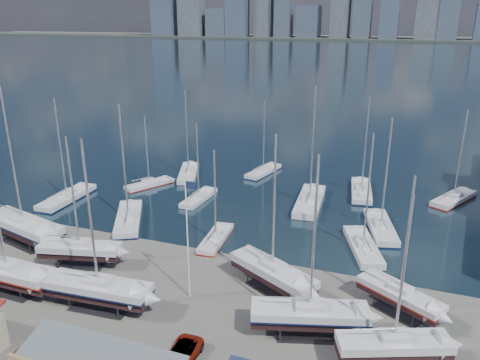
% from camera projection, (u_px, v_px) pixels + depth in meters
% --- Properties ---
extents(ground, '(1400.00, 1400.00, 0.00)m').
position_uv_depth(ground, '(187.00, 298.00, 46.53)').
color(ground, '#605E59').
rests_on(ground, ground).
extents(water, '(1400.00, 600.00, 0.40)m').
position_uv_depth(water, '(387.00, 58.00, 321.38)').
color(water, '#172A36').
rests_on(water, ground).
extents(far_shore, '(1400.00, 80.00, 2.20)m').
position_uv_depth(far_shore, '(401.00, 39.00, 551.44)').
color(far_shore, '#2D332D').
rests_on(far_shore, ground).
extents(skyline, '(639.14, 43.80, 107.69)m').
position_uv_depth(skyline, '(398.00, 5.00, 535.89)').
color(skyline, '#475166').
rests_on(skyline, far_shore).
extents(sailboat_cradle_0, '(12.61, 6.18, 19.36)m').
position_uv_depth(sailboat_cradle_0, '(23.00, 226.00, 57.15)').
color(sailboat_cradle_0, '#2D2D33').
rests_on(sailboat_cradle_0, ground).
extents(sailboat_cradle_1, '(10.68, 3.12, 17.12)m').
position_uv_depth(sailboat_cradle_1, '(7.00, 273.00, 47.08)').
color(sailboat_cradle_1, '#2D2D33').
rests_on(sailboat_cradle_1, ground).
extents(sailboat_cradle_2, '(9.44, 4.69, 14.93)m').
position_uv_depth(sailboat_cradle_2, '(80.00, 249.00, 52.00)').
color(sailboat_cradle_2, '#2D2D33').
rests_on(sailboat_cradle_2, ground).
extents(sailboat_cradle_3, '(10.60, 3.65, 16.78)m').
position_uv_depth(sailboat_cradle_3, '(99.00, 289.00, 44.28)').
color(sailboat_cradle_3, '#2D2D33').
rests_on(sailboat_cradle_3, ground).
extents(sailboat_cradle_4, '(10.18, 7.29, 16.39)m').
position_uv_depth(sailboat_cradle_4, '(272.00, 272.00, 47.18)').
color(sailboat_cradle_4, '#2D2D33').
rests_on(sailboat_cradle_4, ground).
extents(sailboat_cradle_5, '(10.65, 5.68, 16.54)m').
position_uv_depth(sailboat_cradle_5, '(310.00, 315.00, 40.50)').
color(sailboat_cradle_5, '#2D2D33').
rests_on(sailboat_cradle_5, ground).
extents(sailboat_cradle_6, '(8.41, 6.36, 13.76)m').
position_uv_depth(sailboat_cradle_6, '(400.00, 295.00, 43.54)').
color(sailboat_cradle_6, '#2D2D33').
rests_on(sailboat_cradle_6, ground).
extents(sailboat_cradle_7, '(9.23, 5.64, 14.70)m').
position_uv_depth(sailboat_cradle_7, '(394.00, 345.00, 36.88)').
color(sailboat_cradle_7, '#2D2D33').
rests_on(sailboat_cradle_7, ground).
extents(sailboat_moored_0, '(3.33, 10.95, 16.25)m').
position_uv_depth(sailboat_moored_0, '(67.00, 199.00, 71.11)').
color(sailboat_moored_0, black).
rests_on(sailboat_moored_0, water).
extents(sailboat_moored_1, '(6.02, 8.36, 12.36)m').
position_uv_depth(sailboat_moored_1, '(149.00, 185.00, 77.02)').
color(sailboat_moored_1, black).
rests_on(sailboat_moored_1, water).
extents(sailboat_moored_2, '(6.34, 10.71, 15.63)m').
position_uv_depth(sailboat_moored_2, '(188.00, 174.00, 82.20)').
color(sailboat_moored_2, black).
rests_on(sailboat_moored_2, water).
extents(sailboat_moored_3, '(8.17, 11.43, 16.88)m').
position_uv_depth(sailboat_moored_3, '(129.00, 220.00, 63.63)').
color(sailboat_moored_3, black).
rests_on(sailboat_moored_3, water).
extents(sailboat_moored_4, '(2.76, 8.43, 12.56)m').
position_uv_depth(sailboat_moored_4, '(199.00, 198.00, 71.20)').
color(sailboat_moored_4, black).
rests_on(sailboat_moored_4, water).
extents(sailboat_moored_5, '(4.49, 9.37, 13.50)m').
position_uv_depth(sailboat_moored_5, '(263.00, 172.00, 83.29)').
color(sailboat_moored_5, black).
rests_on(sailboat_moored_5, water).
extents(sailboat_moored_6, '(2.98, 8.43, 12.37)m').
position_uv_depth(sailboat_moored_6, '(216.00, 239.00, 58.18)').
color(sailboat_moored_6, black).
rests_on(sailboat_moored_6, water).
extents(sailboat_moored_7, '(4.38, 12.45, 18.46)m').
position_uv_depth(sailboat_moored_7, '(310.00, 203.00, 69.43)').
color(sailboat_moored_7, black).
rests_on(sailboat_moored_7, water).
extents(sailboat_moored_8, '(4.39, 11.00, 16.00)m').
position_uv_depth(sailboat_moored_8, '(361.00, 192.00, 73.78)').
color(sailboat_moored_8, black).
rests_on(sailboat_moored_8, water).
extents(sailboat_moored_9, '(5.96, 10.37, 15.11)m').
position_uv_depth(sailboat_moored_9, '(363.00, 248.00, 55.98)').
color(sailboat_moored_9, black).
rests_on(sailboat_moored_9, water).
extents(sailboat_moored_10, '(5.43, 10.88, 15.67)m').
position_uv_depth(sailboat_moored_10, '(380.00, 229.00, 61.07)').
color(sailboat_moored_10, black).
rests_on(sailboat_moored_10, water).
extents(sailboat_moored_11, '(7.12, 9.93, 14.68)m').
position_uv_depth(sailboat_moored_11, '(453.00, 200.00, 70.76)').
color(sailboat_moored_11, black).
rests_on(sailboat_moored_11, water).
extents(car_a, '(2.18, 4.66, 1.54)m').
position_uv_depth(car_a, '(40.00, 341.00, 39.27)').
color(car_a, gray).
rests_on(car_a, ground).
extents(car_b, '(4.34, 2.20, 1.36)m').
position_uv_depth(car_b, '(49.00, 355.00, 37.76)').
color(car_b, gray).
rests_on(car_b, ground).
extents(car_c, '(2.39, 5.02, 1.38)m').
position_uv_depth(car_c, '(181.00, 356.00, 37.61)').
color(car_c, gray).
rests_on(car_c, ground).
extents(flagpole, '(1.11, 0.12, 12.56)m').
position_uv_depth(flagpole, '(188.00, 231.00, 44.37)').
color(flagpole, white).
rests_on(flagpole, ground).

